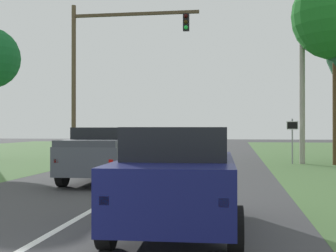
{
  "coord_description": "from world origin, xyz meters",
  "views": [
    {
      "loc": [
        3.28,
        -4.53,
        1.9
      ],
      "look_at": [
        0.19,
        16.19,
        1.98
      ],
      "focal_mm": 48.93,
      "sensor_mm": 36.0,
      "label": 1
    }
  ],
  "objects_px": {
    "red_suv_near": "(179,176)",
    "keep_moving_sign": "(292,135)",
    "crossing_suv_far": "(128,145)",
    "extra_tree_1": "(336,16)",
    "pickup_truck_lead": "(106,154)",
    "traffic_light": "(103,60)",
    "utility_pole_right": "(302,71)"
  },
  "relations": [
    {
      "from": "extra_tree_1",
      "to": "utility_pole_right",
      "type": "bearing_deg",
      "value": 161.45
    },
    {
      "from": "red_suv_near",
      "to": "pickup_truck_lead",
      "type": "bearing_deg",
      "value": 115.86
    },
    {
      "from": "traffic_light",
      "to": "utility_pole_right",
      "type": "xyz_separation_m",
      "value": [
        10.65,
        0.74,
        -0.75
      ]
    },
    {
      "from": "crossing_suv_far",
      "to": "extra_tree_1",
      "type": "relative_size",
      "value": 0.45
    },
    {
      "from": "traffic_light",
      "to": "crossing_suv_far",
      "type": "distance_m",
      "value": 5.37
    },
    {
      "from": "traffic_light",
      "to": "keep_moving_sign",
      "type": "distance_m",
      "value": 10.92
    },
    {
      "from": "traffic_light",
      "to": "keep_moving_sign",
      "type": "relative_size",
      "value": 3.65
    },
    {
      "from": "keep_moving_sign",
      "to": "pickup_truck_lead",
      "type": "bearing_deg",
      "value": -129.34
    },
    {
      "from": "keep_moving_sign",
      "to": "utility_pole_right",
      "type": "xyz_separation_m",
      "value": [
        0.54,
        0.24,
        3.35
      ]
    },
    {
      "from": "red_suv_near",
      "to": "utility_pole_right",
      "type": "height_order",
      "value": "utility_pole_right"
    },
    {
      "from": "pickup_truck_lead",
      "to": "keep_moving_sign",
      "type": "height_order",
      "value": "keep_moving_sign"
    },
    {
      "from": "traffic_light",
      "to": "utility_pole_right",
      "type": "relative_size",
      "value": 0.89
    },
    {
      "from": "keep_moving_sign",
      "to": "traffic_light",
      "type": "bearing_deg",
      "value": -177.17
    },
    {
      "from": "red_suv_near",
      "to": "keep_moving_sign",
      "type": "bearing_deg",
      "value": 76.28
    },
    {
      "from": "traffic_light",
      "to": "red_suv_near",
      "type": "bearing_deg",
      "value": -68.67
    },
    {
      "from": "red_suv_near",
      "to": "traffic_light",
      "type": "bearing_deg",
      "value": 111.33
    },
    {
      "from": "traffic_light",
      "to": "utility_pole_right",
      "type": "distance_m",
      "value": 10.7
    },
    {
      "from": "red_suv_near",
      "to": "crossing_suv_far",
      "type": "bearing_deg",
      "value": 106.34
    },
    {
      "from": "red_suv_near",
      "to": "keep_moving_sign",
      "type": "xyz_separation_m",
      "value": [
        3.96,
        16.23,
        0.51
      ]
    },
    {
      "from": "red_suv_near",
      "to": "crossing_suv_far",
      "type": "height_order",
      "value": "red_suv_near"
    },
    {
      "from": "traffic_light",
      "to": "extra_tree_1",
      "type": "xyz_separation_m",
      "value": [
        12.26,
        0.2,
        1.98
      ]
    },
    {
      "from": "keep_moving_sign",
      "to": "red_suv_near",
      "type": "bearing_deg",
      "value": -103.72
    },
    {
      "from": "extra_tree_1",
      "to": "keep_moving_sign",
      "type": "bearing_deg",
      "value": 172.14
    },
    {
      "from": "crossing_suv_far",
      "to": "utility_pole_right",
      "type": "relative_size",
      "value": 0.46
    },
    {
      "from": "crossing_suv_far",
      "to": "traffic_light",
      "type": "bearing_deg",
      "value": -108.96
    },
    {
      "from": "crossing_suv_far",
      "to": "extra_tree_1",
      "type": "bearing_deg",
      "value": -10.9
    },
    {
      "from": "red_suv_near",
      "to": "extra_tree_1",
      "type": "bearing_deg",
      "value": 69.02
    },
    {
      "from": "traffic_light",
      "to": "crossing_suv_far",
      "type": "bearing_deg",
      "value": 71.04
    },
    {
      "from": "pickup_truck_lead",
      "to": "crossing_suv_far",
      "type": "relative_size",
      "value": 1.21
    },
    {
      "from": "red_suv_near",
      "to": "pickup_truck_lead",
      "type": "relative_size",
      "value": 0.86
    },
    {
      "from": "pickup_truck_lead",
      "to": "keep_moving_sign",
      "type": "xyz_separation_m",
      "value": [
        7.44,
        9.07,
        0.53
      ]
    },
    {
      "from": "keep_moving_sign",
      "to": "utility_pole_right",
      "type": "relative_size",
      "value": 0.24
    }
  ]
}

